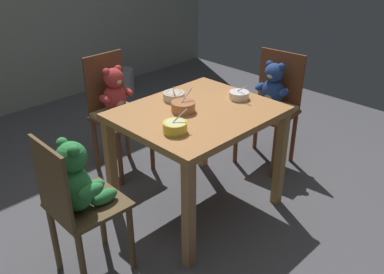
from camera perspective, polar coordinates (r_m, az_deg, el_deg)
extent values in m
cube|color=#4E4E52|center=(3.05, 0.67, -9.65)|extent=(5.20, 5.20, 0.04)
cube|color=#A76E3B|center=(2.67, 0.76, 3.22)|extent=(0.97, 0.81, 0.04)
cube|color=#9B6E47|center=(2.37, -0.46, -10.81)|extent=(0.06, 0.06, 0.70)
cube|color=olive|center=(2.96, 11.86, -3.03)|extent=(0.06, 0.06, 0.70)
cube|color=#9F6E3C|center=(2.85, -10.87, -4.18)|extent=(0.06, 0.06, 0.70)
cube|color=#A36D49|center=(3.35, 1.53, 1.39)|extent=(0.06, 0.06, 0.70)
cube|color=brown|center=(3.29, -9.54, 2.47)|extent=(0.37, 0.38, 0.02)
cube|color=brown|center=(3.34, -11.75, 7.19)|extent=(0.34, 0.02, 0.47)
cylinder|color=brown|center=(3.20, -9.74, -3.02)|extent=(0.04, 0.04, 0.44)
cylinder|color=brown|center=(3.36, -5.46, -1.13)|extent=(0.04, 0.04, 0.44)
cylinder|color=brown|center=(3.44, -12.94, -1.06)|extent=(0.04, 0.04, 0.44)
cylinder|color=brown|center=(3.59, -8.80, 0.61)|extent=(0.04, 0.04, 0.44)
cube|color=tan|center=(3.28, -9.58, 2.93)|extent=(0.34, 0.35, 0.04)
ellipsoid|color=#B73533|center=(3.28, -10.45, 5.24)|extent=(0.19, 0.16, 0.21)
ellipsoid|color=beige|center=(3.24, -9.90, 4.83)|extent=(0.10, 0.06, 0.13)
sphere|color=#B73533|center=(3.21, -10.59, 7.89)|extent=(0.15, 0.15, 0.15)
ellipsoid|color=beige|center=(3.18, -10.00, 7.48)|extent=(0.06, 0.05, 0.05)
sphere|color=#B73533|center=(3.18, -11.56, 8.64)|extent=(0.06, 0.06, 0.06)
sphere|color=#B73533|center=(3.23, -10.01, 9.11)|extent=(0.06, 0.06, 0.06)
ellipsoid|color=#B73533|center=(3.20, -11.77, 5.05)|extent=(0.06, 0.12, 0.06)
ellipsoid|color=#B73533|center=(3.31, -8.77, 6.07)|extent=(0.06, 0.12, 0.06)
ellipsoid|color=#B73533|center=(3.20, -9.91, 3.24)|extent=(0.07, 0.14, 0.07)
ellipsoid|color=#B73533|center=(3.25, -8.46, 3.77)|extent=(0.07, 0.14, 0.07)
cube|color=brown|center=(3.41, 10.15, 3.35)|extent=(0.41, 0.45, 0.02)
cube|color=brown|center=(3.47, 11.96, 7.78)|extent=(0.06, 0.38, 0.44)
cylinder|color=brown|center=(3.47, 5.99, -0.19)|extent=(0.04, 0.04, 0.44)
cylinder|color=brown|center=(3.31, 11.12, -2.00)|extent=(0.04, 0.04, 0.44)
cylinder|color=brown|center=(3.71, 8.70, 1.55)|extent=(0.04, 0.04, 0.44)
cylinder|color=brown|center=(3.56, 13.60, -0.06)|extent=(0.04, 0.04, 0.44)
cube|color=tan|center=(3.40, 10.19, 3.79)|extent=(0.38, 0.42, 0.04)
ellipsoid|color=navy|center=(3.40, 10.92, 6.04)|extent=(0.17, 0.20, 0.21)
ellipsoid|color=#C5C188|center=(3.37, 10.47, 5.63)|extent=(0.07, 0.11, 0.13)
sphere|color=navy|center=(3.34, 11.08, 8.58)|extent=(0.15, 0.15, 0.15)
ellipsoid|color=#C5C188|center=(3.30, 10.61, 8.18)|extent=(0.06, 0.06, 0.04)
sphere|color=navy|center=(3.36, 10.47, 9.72)|extent=(0.06, 0.06, 0.06)
sphere|color=navy|center=(3.31, 12.04, 9.32)|extent=(0.06, 0.06, 0.06)
ellipsoid|color=navy|center=(3.42, 9.24, 6.78)|extent=(0.13, 0.07, 0.06)
ellipsoid|color=navy|center=(3.33, 12.33, 5.91)|extent=(0.13, 0.07, 0.06)
ellipsoid|color=navy|center=(3.36, 9.12, 4.56)|extent=(0.14, 0.08, 0.06)
ellipsoid|color=navy|center=(3.32, 10.62, 4.11)|extent=(0.14, 0.08, 0.06)
cube|color=brown|center=(2.36, -13.92, -8.90)|extent=(0.38, 0.37, 0.02)
cube|color=brown|center=(2.17, -18.55, -5.94)|extent=(0.02, 0.33, 0.42)
cylinder|color=brown|center=(2.46, -8.26, -13.44)|extent=(0.04, 0.04, 0.44)
cylinder|color=brown|center=(2.66, -12.18, -10.21)|extent=(0.04, 0.04, 0.44)
cylinder|color=brown|center=(2.35, -14.63, -16.62)|extent=(0.04, 0.04, 0.44)
cylinder|color=brown|center=(2.56, -18.17, -12.92)|extent=(0.04, 0.04, 0.44)
ellipsoid|color=#308644|center=(2.26, -15.72, -6.73)|extent=(0.19, 0.22, 0.25)
ellipsoid|color=#D3B38E|center=(2.29, -14.38, -6.44)|extent=(0.07, 0.12, 0.15)
sphere|color=#308644|center=(2.17, -16.10, -2.58)|extent=(0.16, 0.16, 0.16)
ellipsoid|color=#D3B38E|center=(2.19, -14.78, -2.35)|extent=(0.06, 0.06, 0.05)
sphere|color=#308644|center=(2.09, -15.80, -1.83)|extent=(0.06, 0.06, 0.06)
sphere|color=#308644|center=(2.18, -17.23, -0.80)|extent=(0.06, 0.06, 0.06)
ellipsoid|color=#308644|center=(2.16, -13.56, -7.15)|extent=(0.14, 0.07, 0.07)
ellipsoid|color=#308644|center=(2.35, -16.73, -4.58)|extent=(0.14, 0.07, 0.07)
ellipsoid|color=#308644|center=(2.31, -11.88, -7.96)|extent=(0.17, 0.08, 0.08)
ellipsoid|color=#308644|center=(2.40, -13.46, -6.71)|extent=(0.17, 0.08, 0.08)
cylinder|color=white|center=(2.85, 6.40, 5.67)|extent=(0.13, 0.13, 0.05)
cylinder|color=white|center=(2.86, 6.38, 5.30)|extent=(0.07, 0.07, 0.01)
cylinder|color=#C3BC8F|center=(2.84, 6.42, 6.05)|extent=(0.11, 0.11, 0.01)
cylinder|color=#BCBCC1|center=(2.81, 6.87, 6.56)|extent=(0.02, 0.09, 0.07)
ellipsoid|color=#BCBCC1|center=(2.85, 6.28, 6.05)|extent=(0.03, 0.03, 0.01)
cylinder|color=beige|center=(2.81, -2.48, 5.56)|extent=(0.15, 0.15, 0.05)
cylinder|color=beige|center=(2.82, -2.47, 5.16)|extent=(0.08, 0.08, 0.01)
cylinder|color=beige|center=(2.81, -2.49, 5.98)|extent=(0.12, 0.12, 0.01)
cylinder|color=#BCBCC1|center=(2.76, -2.47, 6.48)|extent=(0.07, 0.08, 0.07)
ellipsoid|color=#BCBCC1|center=(2.82, -2.50, 5.99)|extent=(0.04, 0.04, 0.01)
cylinder|color=yellow|center=(2.37, -2.32, 1.34)|extent=(0.14, 0.14, 0.06)
cylinder|color=yellow|center=(2.38, -2.31, 0.79)|extent=(0.08, 0.08, 0.01)
cylinder|color=beige|center=(2.36, -2.33, 1.90)|extent=(0.11, 0.11, 0.01)
cylinder|color=#BCBCC1|center=(2.36, -1.66, 2.90)|extent=(0.09, 0.04, 0.07)
ellipsoid|color=#BCBCC1|center=(2.36, -2.56, 1.76)|extent=(0.04, 0.03, 0.01)
cylinder|color=#BA7347|center=(2.63, -1.20, 4.13)|extent=(0.15, 0.15, 0.06)
cylinder|color=#BA7347|center=(2.64, -1.20, 3.59)|extent=(0.08, 0.08, 0.01)
cylinder|color=beige|center=(2.62, -1.21, 4.68)|extent=(0.12, 0.12, 0.01)
cylinder|color=#BCBCC1|center=(2.63, -0.71, 5.72)|extent=(0.10, 0.01, 0.08)
ellipsoid|color=#BCBCC1|center=(2.62, -1.37, 4.51)|extent=(0.03, 0.02, 0.01)
cylinder|color=#93969B|center=(5.00, -9.28, 7.46)|extent=(0.24, 0.24, 0.29)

